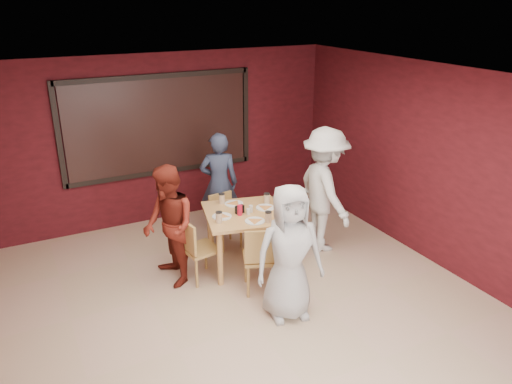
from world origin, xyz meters
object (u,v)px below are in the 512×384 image
dining_table (244,219)px  diner_back (219,183)px  chair_left (196,247)px  diner_right (325,190)px  chair_right (289,225)px  chair_back (224,217)px  chair_front (262,256)px  diner_left (169,226)px  diner_front (289,253)px

dining_table → diner_back: (0.14, 1.21, 0.11)m
chair_left → diner_right: 2.10m
dining_table → chair_right: (0.72, -0.03, -0.22)m
chair_back → chair_left: size_ratio=0.91×
chair_front → diner_left: size_ratio=0.58×
chair_front → diner_left: bearing=140.1°
dining_table → chair_left: 0.78m
chair_left → diner_back: diner_back is taller
diner_front → diner_left: bearing=138.1°
diner_left → diner_right: (2.37, -0.10, 0.12)m
diner_front → diner_back: bearing=97.3°
chair_right → diner_front: bearing=-121.0°
chair_right → diner_right: size_ratio=0.47×
chair_front → diner_right: diner_right is taller
diner_back → chair_left: bearing=76.0°
chair_front → diner_front: (0.06, -0.57, 0.30)m
dining_table → chair_right: bearing=-2.6°
dining_table → diner_left: 1.06m
chair_front → dining_table: bearing=82.1°
chair_front → diner_back: size_ratio=0.57×
diner_front → diner_back: (0.18, 2.50, -0.01)m
diner_left → diner_front: bearing=35.4°
chair_front → chair_back: 1.48m
chair_left → chair_back: bearing=46.3°
chair_front → chair_back: chair_front is taller
diner_back → diner_left: size_ratio=1.02×
chair_left → diner_back: size_ratio=0.54×
diner_right → chair_front: bearing=121.7°
diner_right → chair_left: bearing=96.0°
diner_front → diner_left: (-1.01, 1.36, -0.02)m
diner_back → diner_left: 1.65m
chair_front → diner_right: 1.63m
chair_front → diner_right: bearing=26.4°
dining_table → diner_front: diner_front is taller
diner_back → chair_right: bearing=136.1°
chair_right → diner_right: (0.59, 0.00, 0.44)m
diner_back → dining_table: bearing=104.4°
dining_table → chair_back: 0.79m
chair_back → diner_right: (1.30, -0.77, 0.48)m
diner_back → diner_right: size_ratio=0.88×
chair_left → diner_front: size_ratio=0.53×
diner_back → diner_front: bearing=107.0°
diner_front → chair_left: bearing=131.0°
chair_back → diner_front: bearing=-91.5°
diner_left → dining_table: bearing=85.1°
diner_back → diner_right: diner_right is taller
diner_front → diner_back: diner_front is taller
chair_front → diner_front: size_ratio=0.57×
diner_left → diner_right: diner_right is taller
chair_back → chair_left: chair_left is taller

